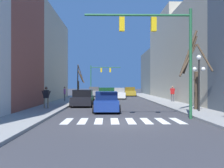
# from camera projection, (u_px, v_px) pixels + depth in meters

# --- Properties ---
(ground_plane) EXTENTS (240.00, 240.00, 0.00)m
(ground_plane) POSITION_uv_depth(u_px,v_px,m) (123.00, 123.00, 14.03)
(ground_plane) COLOR #38383D
(sidewalk_left) EXTENTS (2.79, 90.00, 0.15)m
(sidewalk_left) POSITION_uv_depth(u_px,v_px,m) (15.00, 122.00, 13.92)
(sidewalk_left) COLOR gray
(sidewalk_left) RESTS_ON ground_plane
(building_row_left) EXTENTS (6.00, 34.05, 13.03)m
(building_row_left) POSITION_uv_depth(u_px,v_px,m) (7.00, 42.00, 24.19)
(building_row_left) COLOR beige
(building_row_left) RESTS_ON ground_plane
(building_row_right) EXTENTS (6.00, 54.26, 12.93)m
(building_row_right) POSITION_uv_depth(u_px,v_px,m) (189.00, 59.00, 35.30)
(building_row_right) COLOR #515B66
(building_row_right) RESTS_ON ground_plane
(crosswalk_stripes) EXTENTS (6.75, 2.60, 0.01)m
(crosswalk_stripes) POSITION_uv_depth(u_px,v_px,m) (123.00, 121.00, 14.87)
(crosswalk_stripes) COLOR white
(crosswalk_stripes) RESTS_ON ground_plane
(traffic_signal_near) EXTENTS (6.47, 0.28, 6.64)m
(traffic_signal_near) POSITION_uv_depth(u_px,v_px,m) (161.00, 39.00, 15.72)
(traffic_signal_near) COLOR #236038
(traffic_signal_near) RESTS_ON ground_plane
(traffic_signal_far) EXTENTS (6.07, 0.28, 5.96)m
(traffic_signal_far) POSITION_uv_depth(u_px,v_px,m) (100.00, 74.00, 52.65)
(traffic_signal_far) COLOR #236038
(traffic_signal_far) RESTS_ON ground_plane
(street_lamp_right_corner) EXTENTS (0.95, 0.36, 4.08)m
(street_lamp_right_corner) POSITION_uv_depth(u_px,v_px,m) (199.00, 71.00, 19.05)
(street_lamp_right_corner) COLOR black
(street_lamp_right_corner) RESTS_ON sidewalk_right
(car_parked_left_far) EXTENTS (2.05, 4.34, 1.62)m
(car_parked_left_far) POSITION_uv_depth(u_px,v_px,m) (118.00, 94.00, 38.21)
(car_parked_left_far) COLOR white
(car_parked_left_far) RESTS_ON ground_plane
(car_driving_away_lane) EXTENTS (2.01, 4.66, 1.54)m
(car_driving_away_lane) POSITION_uv_depth(u_px,v_px,m) (107.00, 102.00, 20.17)
(car_driving_away_lane) COLOR navy
(car_driving_away_lane) RESTS_ON ground_plane
(car_driving_toward_lane) EXTENTS (2.10, 4.57, 1.70)m
(car_driving_toward_lane) POSITION_uv_depth(u_px,v_px,m) (94.00, 92.00, 47.14)
(car_driving_toward_lane) COLOR gray
(car_driving_toward_lane) RESTS_ON ground_plane
(car_parked_left_near) EXTENTS (2.19, 4.59, 1.73)m
(car_parked_left_near) POSITION_uv_depth(u_px,v_px,m) (107.00, 95.00, 31.22)
(car_parked_left_near) COLOR #236B38
(car_parked_left_near) RESTS_ON ground_plane
(car_parked_right_far) EXTENTS (2.14, 4.60, 1.58)m
(car_parked_right_far) POSITION_uv_depth(u_px,v_px,m) (83.00, 98.00, 25.18)
(car_parked_right_far) COLOR black
(car_parked_right_far) RESTS_ON ground_plane
(car_parked_right_mid) EXTENTS (2.17, 4.18, 1.65)m
(car_parked_right_mid) POSITION_uv_depth(u_px,v_px,m) (130.00, 92.00, 47.60)
(car_parked_right_mid) COLOR #A38423
(car_parked_right_mid) RESTS_ON ground_plane
(pedestrian_waiting_at_curb) EXTENTS (0.27, 0.73, 1.69)m
(pedestrian_waiting_at_curb) POSITION_uv_depth(u_px,v_px,m) (65.00, 92.00, 30.67)
(pedestrian_waiting_at_curb) COLOR #4C4C51
(pedestrian_waiting_at_curb) RESTS_ON sidewalk_left
(pedestrian_crossing_street) EXTENTS (0.48, 0.69, 1.77)m
(pedestrian_crossing_street) POSITION_uv_depth(u_px,v_px,m) (173.00, 92.00, 29.93)
(pedestrian_crossing_street) COLOR #4C4C51
(pedestrian_crossing_street) RESTS_ON sidewalk_right
(pedestrian_on_left_sidewalk) EXTENTS (0.75, 0.25, 1.75)m
(pedestrian_on_left_sidewalk) POSITION_uv_depth(u_px,v_px,m) (46.00, 95.00, 21.29)
(pedestrian_on_left_sidewalk) COLOR #7A705B
(pedestrian_on_left_sidewalk) RESTS_ON sidewalk_left
(street_tree_right_near) EXTENTS (2.68, 1.57, 6.17)m
(street_tree_right_near) POSITION_uv_depth(u_px,v_px,m) (195.00, 77.00, 20.23)
(street_tree_right_near) COLOR #473828
(street_tree_right_near) RESTS_ON sidewalk_right
(street_tree_left_near) EXTENTS (1.51, 2.21, 5.39)m
(street_tree_left_near) POSITION_uv_depth(u_px,v_px,m) (79.00, 82.00, 44.79)
(street_tree_left_near) COLOR #473828
(street_tree_left_near) RESTS_ON sidewalk_left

